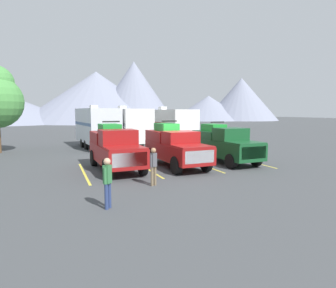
{
  "coord_description": "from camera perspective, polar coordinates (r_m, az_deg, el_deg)",
  "views": [
    {
      "loc": [
        -6.46,
        -14.67,
        3.18
      ],
      "look_at": [
        0.0,
        1.67,
        1.2
      ],
      "focal_mm": 31.02,
      "sensor_mm": 36.0,
      "label": 1
    }
  ],
  "objects": [
    {
      "name": "lot_stripe_d",
      "position": [
        19.45,
        15.21,
        -3.19
      ],
      "size": [
        0.12,
        5.5,
        0.01
      ],
      "primitive_type": "cube",
      "color": "gold",
      "rests_on": "ground"
    },
    {
      "name": "camper_trailer_a",
      "position": [
        26.19,
        -13.8,
        3.59
      ],
      "size": [
        3.18,
        7.88,
        3.73
      ],
      "color": "silver",
      "rests_on": "ground"
    },
    {
      "name": "lot_stripe_b",
      "position": [
        16.37,
        -4.25,
        -4.77
      ],
      "size": [
        0.12,
        5.5,
        0.01
      ],
      "primitive_type": "cube",
      "color": "gold",
      "rests_on": "ground"
    },
    {
      "name": "pickup_truck_c",
      "position": [
        18.55,
        10.96,
        0.08
      ],
      "size": [
        2.23,
        5.3,
        2.53
      ],
      "color": "#144723",
      "rests_on": "ground"
    },
    {
      "name": "lot_stripe_a",
      "position": [
        15.72,
        -16.17,
        -5.48
      ],
      "size": [
        0.12,
        5.5,
        0.01
      ],
      "primitive_type": "cube",
      "color": "gold",
      "rests_on": "ground"
    },
    {
      "name": "mountain_ridge",
      "position": [
        88.89,
        -24.38,
        8.34
      ],
      "size": [
        152.77,
        47.26,
        17.69
      ],
      "color": "gray",
      "rests_on": "ground"
    },
    {
      "name": "ground_plane",
      "position": [
        16.34,
        2.16,
        -4.8
      ],
      "size": [
        240.0,
        240.0,
        0.0
      ],
      "primitive_type": "plane",
      "color": "#3F4244"
    },
    {
      "name": "lot_stripe_c",
      "position": [
        17.65,
        6.33,
        -3.97
      ],
      "size": [
        0.12,
        5.5,
        0.01
      ],
      "primitive_type": "cube",
      "color": "gold",
      "rests_on": "ground"
    },
    {
      "name": "camper_trailer_c",
      "position": [
        28.15,
        -0.05,
        3.88
      ],
      "size": [
        3.23,
        8.7,
        3.65
      ],
      "color": "white",
      "rests_on": "ground"
    },
    {
      "name": "camper_trailer_b",
      "position": [
        26.75,
        -8.24,
        3.73
      ],
      "size": [
        3.24,
        8.29,
        3.7
      ],
      "color": "white",
      "rests_on": "ground"
    },
    {
      "name": "pickup_truck_b",
      "position": [
        16.8,
        1.31,
        -0.35
      ],
      "size": [
        2.22,
        5.4,
        2.64
      ],
      "color": "maroon",
      "rests_on": "ground"
    },
    {
      "name": "person_b",
      "position": [
        9.7,
        -11.81,
        -6.87
      ],
      "size": [
        0.31,
        0.31,
        1.68
      ],
      "color": "navy",
      "rests_on": "ground"
    },
    {
      "name": "person_a",
      "position": [
        12.43,
        -2.87,
        -3.93
      ],
      "size": [
        0.34,
        0.27,
        1.64
      ],
      "color": "#726047",
      "rests_on": "ground"
    },
    {
      "name": "pickup_truck_a",
      "position": [
        16.12,
        -10.39,
        -0.64
      ],
      "size": [
        2.26,
        5.4,
        2.64
      ],
      "color": "maroon",
      "rests_on": "ground"
    }
  ]
}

